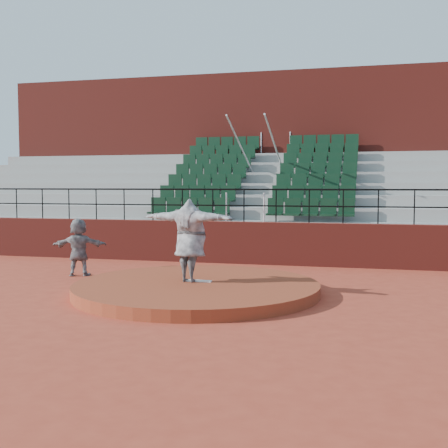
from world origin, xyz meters
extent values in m
plane|color=#A23924|center=(0.00, 0.00, 0.00)|extent=(90.00, 90.00, 0.00)
cylinder|color=brown|center=(0.00, 0.00, 0.12)|extent=(5.50, 5.50, 0.25)
cube|color=white|center=(0.00, 0.15, 0.27)|extent=(0.60, 0.15, 0.03)
cube|color=maroon|center=(0.00, 5.00, 0.65)|extent=(24.00, 0.30, 1.30)
cylinder|color=black|center=(0.00, 5.00, 2.30)|extent=(24.00, 0.05, 0.05)
cylinder|color=black|center=(0.00, 5.00, 1.80)|extent=(24.00, 0.04, 0.04)
cylinder|color=black|center=(-8.00, 5.00, 1.80)|extent=(0.04, 0.04, 1.00)
cylinder|color=black|center=(-7.00, 5.00, 1.80)|extent=(0.04, 0.04, 1.00)
cylinder|color=black|center=(-6.00, 5.00, 1.80)|extent=(0.04, 0.04, 1.00)
cylinder|color=black|center=(-5.00, 5.00, 1.80)|extent=(0.04, 0.04, 1.00)
cylinder|color=black|center=(-4.00, 5.00, 1.80)|extent=(0.04, 0.04, 1.00)
cylinder|color=black|center=(-3.00, 5.00, 1.80)|extent=(0.04, 0.04, 1.00)
cylinder|color=black|center=(-2.00, 5.00, 1.80)|extent=(0.04, 0.04, 1.00)
cylinder|color=black|center=(-1.00, 5.00, 1.80)|extent=(0.04, 0.04, 1.00)
cylinder|color=black|center=(0.00, 5.00, 1.80)|extent=(0.04, 0.04, 1.00)
cylinder|color=black|center=(1.00, 5.00, 1.80)|extent=(0.04, 0.04, 1.00)
cylinder|color=black|center=(2.00, 5.00, 1.80)|extent=(0.04, 0.04, 1.00)
cylinder|color=black|center=(3.00, 5.00, 1.80)|extent=(0.04, 0.04, 1.00)
cylinder|color=black|center=(4.00, 5.00, 1.80)|extent=(0.04, 0.04, 1.00)
cylinder|color=black|center=(5.00, 5.00, 1.80)|extent=(0.04, 0.04, 1.00)
cube|color=gray|center=(0.00, 5.58, 0.65)|extent=(24.00, 0.85, 1.30)
cube|color=black|center=(-1.98, 5.59, 1.66)|extent=(2.75, 0.48, 0.72)
cube|color=black|center=(1.98, 5.59, 1.66)|extent=(2.75, 0.48, 0.72)
cube|color=gray|center=(0.00, 6.43, 0.85)|extent=(24.00, 0.85, 1.70)
cube|color=black|center=(-1.98, 6.44, 2.06)|extent=(2.75, 0.48, 0.72)
cube|color=black|center=(1.98, 6.44, 2.06)|extent=(2.75, 0.48, 0.72)
cube|color=gray|center=(0.00, 7.28, 1.05)|extent=(24.00, 0.85, 2.10)
cube|color=black|center=(-1.98, 7.29, 2.46)|extent=(2.75, 0.48, 0.72)
cube|color=black|center=(1.98, 7.29, 2.46)|extent=(2.75, 0.48, 0.72)
cube|color=gray|center=(0.00, 8.12, 1.25)|extent=(24.00, 0.85, 2.50)
cube|color=black|center=(-1.98, 8.13, 2.86)|extent=(2.75, 0.48, 0.72)
cube|color=black|center=(1.98, 8.13, 2.86)|extent=(2.75, 0.48, 0.72)
cube|color=gray|center=(0.00, 8.97, 1.45)|extent=(24.00, 0.85, 2.90)
cube|color=black|center=(-1.98, 8.98, 3.26)|extent=(2.75, 0.48, 0.72)
cube|color=black|center=(1.98, 8.98, 3.26)|extent=(2.75, 0.48, 0.72)
cube|color=gray|center=(0.00, 9.82, 1.65)|extent=(24.00, 0.85, 3.30)
cube|color=black|center=(-1.98, 9.83, 3.66)|extent=(2.75, 0.48, 0.72)
cube|color=black|center=(1.98, 9.83, 3.66)|extent=(2.75, 0.48, 0.72)
cube|color=gray|center=(0.00, 10.68, 1.85)|extent=(24.00, 0.85, 3.70)
cube|color=black|center=(-1.98, 10.69, 4.06)|extent=(2.75, 0.48, 0.72)
cube|color=black|center=(1.98, 10.69, 4.06)|extent=(2.75, 0.48, 0.72)
cylinder|color=silver|center=(-0.60, 8.12, 3.40)|extent=(0.06, 5.97, 2.46)
cylinder|color=silver|center=(0.60, 8.12, 3.40)|extent=(0.06, 5.97, 2.46)
cube|color=maroon|center=(0.00, 12.60, 3.55)|extent=(24.00, 3.00, 7.10)
imported|color=black|center=(-0.18, 0.11, 1.19)|extent=(2.39, 1.09, 1.88)
imported|color=black|center=(-3.80, 1.62, 0.78)|extent=(1.51, 0.85, 1.55)
camera|label=1|loc=(3.67, -11.91, 2.44)|focal=45.00mm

